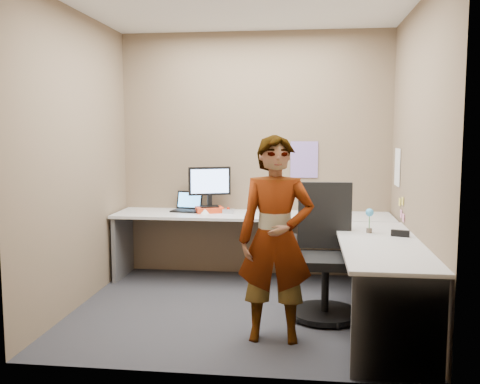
# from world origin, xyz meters

# --- Properties ---
(ground) EXTENTS (3.00, 3.00, 0.00)m
(ground) POSITION_xyz_m (0.00, 0.00, 0.00)
(ground) COLOR black
(ground) RESTS_ON ground
(wall_back) EXTENTS (3.00, 0.00, 3.00)m
(wall_back) POSITION_xyz_m (0.00, 1.30, 1.35)
(wall_back) COLOR brown
(wall_back) RESTS_ON ground
(wall_right) EXTENTS (0.00, 2.70, 2.70)m
(wall_right) POSITION_xyz_m (1.50, 0.00, 1.35)
(wall_right) COLOR brown
(wall_right) RESTS_ON ground
(wall_left) EXTENTS (0.00, 2.70, 2.70)m
(wall_left) POSITION_xyz_m (-1.50, 0.00, 1.35)
(wall_left) COLOR brown
(wall_left) RESTS_ON ground
(ceiling) EXTENTS (3.00, 3.00, 0.00)m
(ceiling) POSITION_xyz_m (0.00, 0.00, 2.70)
(ceiling) COLOR white
(ceiling) RESTS_ON wall_back
(desk) EXTENTS (2.98, 2.58, 0.73)m
(desk) POSITION_xyz_m (0.44, 0.39, 0.59)
(desk) COLOR silver
(desk) RESTS_ON ground
(paper_ream) EXTENTS (0.34, 0.30, 0.06)m
(paper_ream) POSITION_xyz_m (-0.47, 1.03, 0.76)
(paper_ream) COLOR red
(paper_ream) RESTS_ON desk
(monitor) EXTENTS (0.44, 0.21, 0.44)m
(monitor) POSITION_xyz_m (-0.47, 1.05, 1.05)
(monitor) COLOR black
(monitor) RESTS_ON paper_ream
(laptop) EXTENTS (0.34, 0.30, 0.21)m
(laptop) POSITION_xyz_m (-0.73, 1.11, 0.78)
(laptop) COLOR black
(laptop) RESTS_ON desk
(trackball_mouse) EXTENTS (0.12, 0.08, 0.07)m
(trackball_mouse) POSITION_xyz_m (-0.26, 1.00, 0.76)
(trackball_mouse) COLOR #B7B7BC
(trackball_mouse) RESTS_ON desk
(origami) EXTENTS (0.10, 0.10, 0.06)m
(origami) POSITION_xyz_m (-0.50, 0.92, 0.76)
(origami) COLOR white
(origami) RESTS_ON desk
(stapler) EXTENTS (0.16, 0.08, 0.05)m
(stapler) POSITION_xyz_m (1.37, -0.09, 0.76)
(stapler) COLOR black
(stapler) RESTS_ON desk
(flower) EXTENTS (0.07, 0.07, 0.22)m
(flower) POSITION_xyz_m (1.13, 0.05, 0.87)
(flower) COLOR brown
(flower) RESTS_ON desk
(calendar_purple) EXTENTS (0.30, 0.01, 0.40)m
(calendar_purple) POSITION_xyz_m (0.55, 1.29, 1.30)
(calendar_purple) COLOR #846BB7
(calendar_purple) RESTS_ON wall_back
(calendar_white) EXTENTS (0.01, 0.28, 0.38)m
(calendar_white) POSITION_xyz_m (1.49, 0.90, 1.25)
(calendar_white) COLOR white
(calendar_white) RESTS_ON wall_right
(sticky_note_a) EXTENTS (0.01, 0.07, 0.07)m
(sticky_note_a) POSITION_xyz_m (1.49, 0.55, 0.95)
(sticky_note_a) COLOR #F2E059
(sticky_note_a) RESTS_ON wall_right
(sticky_note_b) EXTENTS (0.01, 0.07, 0.07)m
(sticky_note_b) POSITION_xyz_m (1.49, 0.60, 0.82)
(sticky_note_b) COLOR pink
(sticky_note_b) RESTS_ON wall_right
(sticky_note_c) EXTENTS (0.01, 0.07, 0.07)m
(sticky_note_c) POSITION_xyz_m (1.49, 0.48, 0.80)
(sticky_note_c) COLOR pink
(sticky_note_c) RESTS_ON wall_right
(sticky_note_d) EXTENTS (0.01, 0.07, 0.07)m
(sticky_note_d) POSITION_xyz_m (1.49, 0.70, 0.92)
(sticky_note_d) COLOR #F2E059
(sticky_note_d) RESTS_ON wall_right
(office_chair) EXTENTS (0.61, 0.61, 1.14)m
(office_chair) POSITION_xyz_m (0.75, -0.04, 0.47)
(office_chair) COLOR black
(office_chair) RESTS_ON ground
(person) EXTENTS (0.59, 0.39, 1.59)m
(person) POSITION_xyz_m (0.35, -0.63, 0.79)
(person) COLOR #999399
(person) RESTS_ON ground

